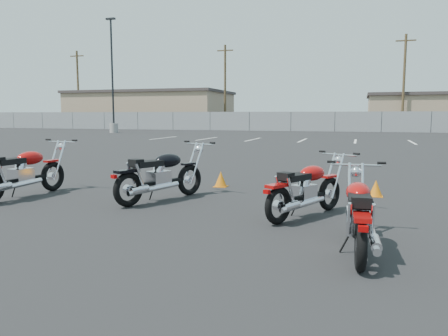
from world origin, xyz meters
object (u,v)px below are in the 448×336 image
(motorcycle_third_red, at_px, (306,189))
(motorcycle_rear_red, at_px, (359,215))
(motorcycle_second_black, at_px, (161,175))
(motorcycle_front_red, at_px, (23,172))

(motorcycle_third_red, xyz_separation_m, motorcycle_rear_red, (0.75, -1.49, -0.00))
(motorcycle_second_black, bearing_deg, motorcycle_rear_red, -30.78)
(motorcycle_rear_red, bearing_deg, motorcycle_third_red, 116.72)
(motorcycle_front_red, xyz_separation_m, motorcycle_second_black, (2.54, 0.44, -0.01))
(motorcycle_front_red, relative_size, motorcycle_second_black, 1.04)
(motorcycle_second_black, distance_m, motorcycle_third_red, 2.61)
(motorcycle_second_black, bearing_deg, motorcycle_third_red, -10.70)
(motorcycle_second_black, height_order, motorcycle_third_red, motorcycle_second_black)
(motorcycle_front_red, distance_m, motorcycle_rear_red, 6.04)
(motorcycle_rear_red, bearing_deg, motorcycle_second_black, 149.22)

